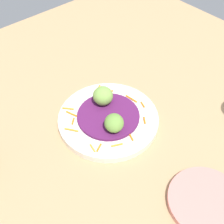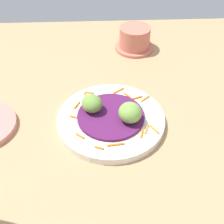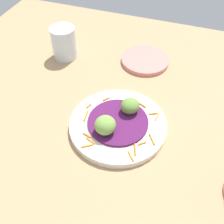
{
  "view_description": "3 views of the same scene",
  "coord_description": "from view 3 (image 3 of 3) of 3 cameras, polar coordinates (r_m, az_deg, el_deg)",
  "views": [
    {
      "loc": [
        -35.04,
        -35.14,
        54.87
      ],
      "look_at": [
        -5.17,
        -1.02,
        5.94
      ],
      "focal_mm": 46.99,
      "sensor_mm": 36.0,
      "label": 1
    },
    {
      "loc": [
        42.23,
        -1.94,
        49.33
      ],
      "look_at": [
        -4.4,
        0.21,
        6.18
      ],
      "focal_mm": 48.52,
      "sensor_mm": 36.0,
      "label": 2
    },
    {
      "loc": [
        -18.13,
        40.47,
        53.15
      ],
      "look_at": [
        -3.54,
        -1.07,
        5.72
      ],
      "focal_mm": 43.24,
      "sensor_mm": 36.0,
      "label": 3
    }
  ],
  "objects": [
    {
      "name": "side_plate_small",
      "position": [
        0.86,
        7.0,
        10.82
      ],
      "size": [
        14.71,
        14.71,
        1.33
      ],
      "primitive_type": "cylinder",
      "color": "tan",
      "rests_on": "table_surface"
    },
    {
      "name": "water_glass",
      "position": [
        0.87,
        -10.12,
        14.23
      ],
      "size": [
        7.56,
        7.56,
        9.82
      ],
      "primitive_type": "cylinder",
      "color": "silver",
      "rests_on": "table_surface"
    },
    {
      "name": "cabbage_bed",
      "position": [
        0.65,
        1.27,
        -2.06
      ],
      "size": [
        14.67,
        14.67,
        0.68
      ],
      "primitive_type": "cylinder",
      "color": "#51194C",
      "rests_on": "main_plate"
    },
    {
      "name": "table_surface",
      "position": [
        0.68,
        -3.1,
        -2.59
      ],
      "size": [
        110.0,
        110.0,
        2.0
      ],
      "primitive_type": "cube",
      "color": "tan",
      "rests_on": "ground"
    },
    {
      "name": "main_plate",
      "position": [
        0.66,
        1.26,
        -2.74
      ],
      "size": [
        23.64,
        23.64,
        1.7
      ],
      "primitive_type": "cylinder",
      "color": "silver",
      "rests_on": "table_surface"
    },
    {
      "name": "guac_scoop_center",
      "position": [
        0.66,
        3.86,
        1.32
      ],
      "size": [
        6.35,
        6.38,
        3.77
      ],
      "primitive_type": "ellipsoid",
      "rotation": [
        0.0,
        0.0,
        3.97
      ],
      "color": "olive",
      "rests_on": "cabbage_bed"
    },
    {
      "name": "carrot_garnish",
      "position": [
        0.64,
        1.74,
        -3.08
      ],
      "size": [
        19.33,
        18.82,
        0.4
      ],
      "color": "orange",
      "rests_on": "main_plate"
    },
    {
      "name": "guac_scoop_left",
      "position": [
        0.61,
        -1.44,
        -2.78
      ],
      "size": [
        6.77,
        6.8,
        4.31
      ],
      "primitive_type": "ellipsoid",
      "rotation": [
        0.0,
        0.0,
        5.69
      ],
      "color": "#759E47",
      "rests_on": "cabbage_bed"
    }
  ]
}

